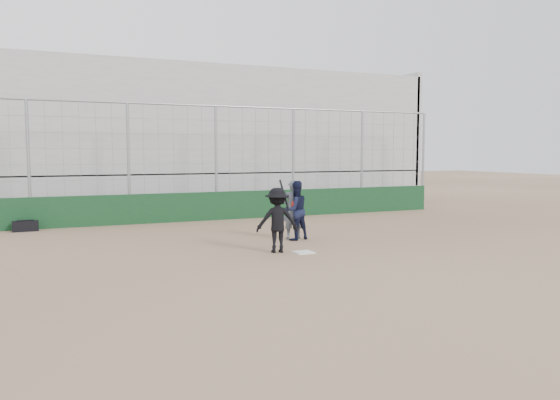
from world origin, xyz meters
name	(u,v)px	position (x,y,z in m)	size (l,w,h in m)	color
ground	(304,253)	(0.00, 0.00, 0.00)	(90.00, 90.00, 0.00)	brown
home_plate	(304,252)	(0.00, 0.00, 0.01)	(0.44, 0.44, 0.02)	white
backstop	(216,193)	(0.00, 7.00, 0.96)	(18.10, 0.25, 4.04)	#103219
bleachers	(182,140)	(0.00, 11.95, 2.92)	(20.25, 6.70, 6.98)	#A1A1A1
batter_at_plate	(277,220)	(-0.54, 0.33, 0.77)	(1.11, 0.84, 1.72)	black
catcher_crouched	(296,220)	(0.63, 1.77, 0.55)	(0.92, 0.80, 1.10)	black
umpire	(293,213)	(0.65, 2.01, 0.73)	(0.59, 0.39, 1.46)	#4B535F
equipment_bag	(25,226)	(-6.15, 6.57, 0.16)	(0.74, 0.33, 0.35)	black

